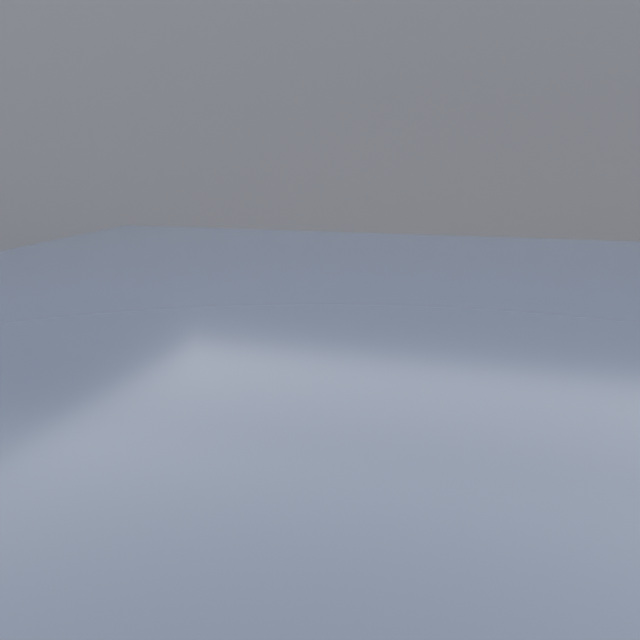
# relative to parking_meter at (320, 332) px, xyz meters

# --- Properties ---
(sidewalk) EXTENTS (24.00, 2.80, 0.13)m
(sidewalk) POSITION_rel_parking_meter_xyz_m (0.60, 0.98, -1.25)
(sidewalk) COLOR #BCB7AD
(sidewalk) RESTS_ON ground_plane
(building_facade) EXTENTS (24.00, 0.30, 4.83)m
(building_facade) POSITION_rel_parking_meter_xyz_m (0.60, 3.39, 1.10)
(building_facade) COLOR gray
(building_facade) RESTS_ON ground_plane
(parking_meter) EXTENTS (0.22, 0.14, 1.62)m
(parking_meter) POSITION_rel_parking_meter_xyz_m (0.00, 0.00, 0.00)
(parking_meter) COLOR slate
(parking_meter) RESTS_ON sidewalk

